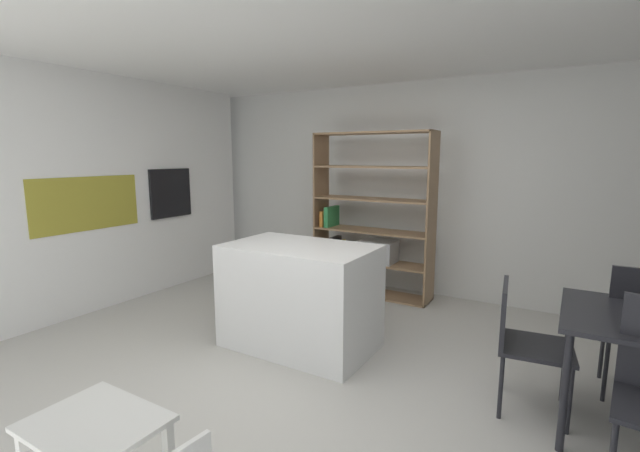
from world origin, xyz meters
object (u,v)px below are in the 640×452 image
kitchen_island (300,296)px  child_table (96,438)px  open_bookshelf (370,225)px  dining_chair_island_side (521,335)px  built_in_oven (171,193)px

kitchen_island → child_table: kitchen_island is taller
open_bookshelf → dining_chair_island_side: bearing=-42.6°
child_table → dining_chair_island_side: 2.53m
child_table → dining_chair_island_side: dining_chair_island_side is taller
open_bookshelf → dining_chair_island_side: size_ratio=2.31×
built_in_oven → child_table: (2.61, -2.70, -0.81)m
kitchen_island → dining_chair_island_side: (1.78, -0.05, 0.05)m
built_in_oven → open_bookshelf: (2.30, 1.01, -0.37)m
kitchen_island → child_table: bearing=-83.6°
built_in_oven → dining_chair_island_side: size_ratio=0.72×
kitchen_island → dining_chair_island_side: size_ratio=1.51×
built_in_oven → kitchen_island: (2.38, -0.66, -0.76)m
built_in_oven → open_bookshelf: open_bookshelf is taller
open_bookshelf → dining_chair_island_side: (1.87, -1.72, -0.34)m
child_table → dining_chair_island_side: bearing=51.9°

